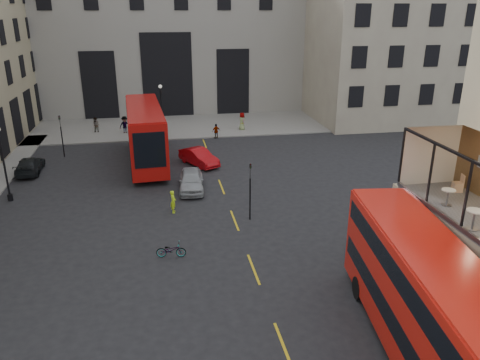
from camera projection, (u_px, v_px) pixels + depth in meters
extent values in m
plane|color=black|center=(331.00, 341.00, 19.11)|extent=(140.00, 140.00, 0.00)
cube|color=black|center=(449.00, 287.00, 19.23)|extent=(0.08, 9.20, 3.00)
cube|color=beige|center=(430.00, 155.00, 22.68)|extent=(3.00, 0.04, 2.90)
cube|color=slate|center=(461.00, 228.00, 18.29)|extent=(0.12, 10.00, 0.18)
cube|color=black|center=(473.00, 161.00, 17.33)|extent=(0.12, 10.00, 0.10)
cube|color=gray|center=(164.00, 38.00, 59.42)|extent=(34.00, 10.00, 18.00)
cube|color=black|center=(167.00, 76.00, 56.17)|extent=(6.00, 0.12, 10.00)
cube|color=black|center=(100.00, 86.00, 55.20)|extent=(4.00, 0.12, 8.00)
cube|color=black|center=(233.00, 82.00, 57.84)|extent=(4.00, 0.12, 8.00)
cube|color=#A9A288|center=(377.00, 32.00, 55.81)|extent=(16.00, 18.00, 20.00)
cube|color=slate|center=(162.00, 126.00, 53.15)|extent=(40.00, 12.00, 0.12)
cylinder|color=black|center=(250.00, 199.00, 29.52)|extent=(0.10, 0.10, 2.80)
imported|color=black|center=(250.00, 171.00, 28.86)|extent=(0.16, 0.20, 1.00)
cylinder|color=black|center=(63.00, 142.00, 41.98)|extent=(0.10, 0.10, 2.80)
imported|color=black|center=(60.00, 121.00, 41.32)|extent=(0.16, 0.20, 1.00)
cylinder|color=black|center=(4.00, 167.00, 32.04)|extent=(0.14, 0.14, 5.00)
cylinder|color=black|center=(10.00, 197.00, 32.83)|extent=(0.36, 0.36, 0.50)
cylinder|color=black|center=(162.00, 112.00, 48.61)|extent=(0.14, 0.14, 5.00)
cylinder|color=black|center=(163.00, 133.00, 49.40)|extent=(0.36, 0.36, 0.50)
sphere|color=silver|center=(160.00, 87.00, 47.69)|extent=(0.36, 0.36, 0.36)
cube|color=red|center=(424.00, 299.00, 17.58)|extent=(4.20, 12.05, 4.18)
cube|color=black|center=(421.00, 312.00, 17.78)|extent=(4.16, 11.42, 0.86)
cube|color=black|center=(428.00, 269.00, 17.13)|extent=(4.16, 11.42, 0.86)
cube|color=red|center=(432.00, 249.00, 16.83)|extent=(4.07, 11.80, 0.13)
cylinder|color=black|center=(358.00, 288.00, 21.75)|extent=(0.44, 1.10, 1.07)
cylinder|color=black|center=(410.00, 287.00, 21.85)|extent=(0.44, 1.10, 1.07)
cube|color=#A40E0B|center=(145.00, 133.00, 40.02)|extent=(3.60, 12.55, 4.39)
cube|color=black|center=(146.00, 140.00, 40.24)|extent=(3.59, 11.87, 0.90)
cube|color=black|center=(144.00, 118.00, 39.55)|extent=(3.59, 11.87, 0.90)
cube|color=#A40E0B|center=(144.00, 107.00, 39.24)|extent=(3.47, 12.29, 0.14)
cylinder|color=black|center=(131.00, 145.00, 44.07)|extent=(0.39, 1.14, 1.13)
cylinder|color=black|center=(158.00, 143.00, 44.64)|extent=(0.39, 1.14, 1.13)
cylinder|color=black|center=(134.00, 174.00, 36.51)|extent=(0.39, 1.14, 1.13)
cylinder|color=black|center=(167.00, 171.00, 37.09)|extent=(0.39, 1.14, 1.13)
imported|color=#9B9FA3|center=(191.00, 181.00, 34.56)|extent=(2.07, 4.48, 1.49)
imported|color=#AD0A0F|center=(199.00, 157.00, 40.07)|extent=(3.38, 4.47, 1.41)
imported|color=black|center=(30.00, 165.00, 38.21)|extent=(1.94, 4.46, 1.28)
imported|color=gray|center=(171.00, 250.00, 25.37)|extent=(1.67, 0.77, 0.85)
imported|color=#CEFE1A|center=(173.00, 202.00, 30.78)|extent=(0.39, 0.57, 1.54)
imported|color=gray|center=(96.00, 126.00, 49.85)|extent=(1.03, 0.92, 1.76)
imported|color=gray|center=(125.00, 125.00, 49.66)|extent=(1.43, 1.16, 1.93)
imported|color=gray|center=(216.00, 131.00, 48.12)|extent=(0.96, 0.59, 1.52)
imported|color=gray|center=(242.00, 122.00, 51.16)|extent=(0.90, 1.11, 1.98)
cylinder|color=silver|center=(475.00, 211.00, 18.15)|extent=(0.65, 0.65, 0.04)
cylinder|color=slate|center=(474.00, 220.00, 18.29)|extent=(0.09, 0.09, 0.76)
cylinder|color=slate|center=(472.00, 229.00, 18.42)|extent=(0.47, 0.47, 0.03)
cylinder|color=white|center=(449.00, 190.00, 20.38)|extent=(0.59, 0.59, 0.04)
cylinder|color=slate|center=(448.00, 198.00, 20.50)|extent=(0.08, 0.08, 0.69)
cylinder|color=slate|center=(446.00, 205.00, 20.63)|extent=(0.44, 0.44, 0.03)
cube|color=tan|center=(457.00, 187.00, 22.11)|extent=(0.49, 0.49, 0.44)
cube|color=tan|center=(463.00, 179.00, 21.96)|extent=(0.12, 0.41, 0.39)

